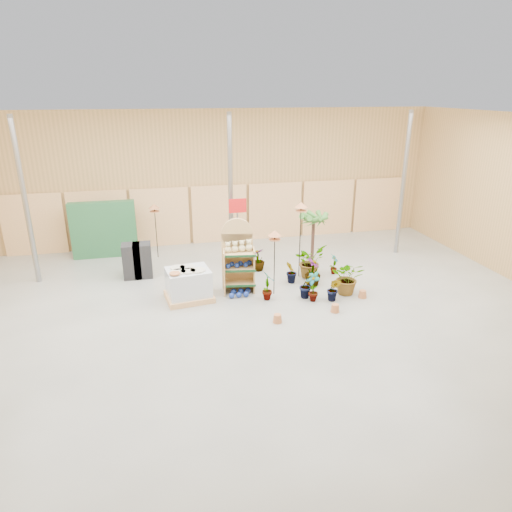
{
  "coord_description": "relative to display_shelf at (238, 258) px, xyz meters",
  "views": [
    {
      "loc": [
        -2.16,
        -9.34,
        5.07
      ],
      "look_at": [
        0.3,
        1.5,
        1.0
      ],
      "focal_mm": 32.0,
      "sensor_mm": 36.0,
      "label": 1
    }
  ],
  "objects": [
    {
      "name": "palm",
      "position": [
        2.61,
        1.5,
        0.55
      ],
      "size": [
        0.7,
        0.7,
        1.7
      ],
      "color": "#41291E",
      "rests_on": "ground"
    },
    {
      "name": "potted_plant_10",
      "position": [
        2.75,
        -0.87,
        -0.44
      ],
      "size": [
        1.04,
        0.98,
        0.92
      ],
      "primitive_type": "imported",
      "rotation": [
        0.0,
        0.0,
        5.89
      ],
      "color": "#397028",
      "rests_on": "ground"
    },
    {
      "name": "potted_plant_6",
      "position": [
        2.16,
        0.46,
        -0.42
      ],
      "size": [
        1.13,
        1.1,
        0.96
      ],
      "primitive_type": "imported",
      "rotation": [
        0.0,
        0.0,
        0.58
      ],
      "color": "#397028",
      "rests_on": "ground"
    },
    {
      "name": "potted_plant_4",
      "position": [
        2.92,
        0.49,
        -0.59
      ],
      "size": [
        0.37,
        0.4,
        0.62
      ],
      "primitive_type": "imported",
      "rotation": [
        0.0,
        0.0,
        0.98
      ],
      "color": "#397028",
      "rests_on": "ground"
    },
    {
      "name": "potted_plant_1",
      "position": [
        1.63,
        -0.86,
        -0.56
      ],
      "size": [
        0.4,
        0.33,
        0.68
      ],
      "primitive_type": "imported",
      "rotation": [
        0.0,
        0.0,
        0.08
      ],
      "color": "#397028",
      "rests_on": "ground"
    },
    {
      "name": "gazing_balls_floor",
      "position": [
        -0.03,
        -0.37,
        -0.82
      ],
      "size": [
        0.63,
        0.39,
        0.15
      ],
      "color": "navy",
      "rests_on": "ground"
    },
    {
      "name": "potted_plant_0",
      "position": [
        0.61,
        -0.77,
        -0.48
      ],
      "size": [
        0.3,
        0.44,
        0.83
      ],
      "primitive_type": "imported",
      "rotation": [
        0.0,
        0.0,
        1.56
      ],
      "color": "#397028",
      "rests_on": "ground"
    },
    {
      "name": "teddy_bears",
      "position": [
        0.03,
        -0.09,
        0.35
      ],
      "size": [
        0.73,
        0.19,
        0.31
      ],
      "color": "#D3C389",
      "rests_on": "display_shelf"
    },
    {
      "name": "potted_plant_11",
      "position": [
        0.84,
        1.25,
        -0.56
      ],
      "size": [
        0.53,
        0.53,
        0.68
      ],
      "primitive_type": "imported",
      "rotation": [
        0.0,
        0.0,
        3.82
      ],
      "color": "#397028",
      "rests_on": "ground"
    },
    {
      "name": "bird_table_back",
      "position": [
        -2.05,
        3.08,
        0.72
      ],
      "size": [
        0.34,
        0.34,
        1.75
      ],
      "color": "black",
      "rests_on": "ground"
    },
    {
      "name": "display_shelf",
      "position": [
        0.0,
        0.0,
        0.0
      ],
      "size": [
        0.9,
        0.64,
        1.97
      ],
      "rotation": [
        0.0,
        0.0,
        -0.16
      ],
      "color": "tan",
      "rests_on": "ground"
    },
    {
      "name": "potted_plant_9",
      "position": [
        2.23,
        -1.2,
        -0.58
      ],
      "size": [
        0.45,
        0.43,
        0.63
      ],
      "primitive_type": "imported",
      "rotation": [
        0.0,
        0.0,
        5.64
      ],
      "color": "#397028",
      "rests_on": "ground"
    },
    {
      "name": "charcoal_planters",
      "position": [
        -2.63,
        1.52,
        -0.4
      ],
      "size": [
        0.8,
        0.5,
        1.0
      ],
      "color": "black",
      "rests_on": "ground"
    },
    {
      "name": "bird_table_front",
      "position": [
        0.87,
        -0.45,
        0.72
      ],
      "size": [
        0.34,
        0.34,
        1.75
      ],
      "color": "black",
      "rests_on": "ground"
    },
    {
      "name": "trellis_stock",
      "position": [
        -3.66,
        3.51,
        0.0
      ],
      "size": [
        2.0,
        0.3,
        1.8
      ],
      "primitive_type": "cube",
      "color": "#235930",
      "rests_on": "ground"
    },
    {
      "name": "bird_table_right",
      "position": [
        1.88,
        0.56,
        1.13
      ],
      "size": [
        0.34,
        0.34,
        2.18
      ],
      "color": "black",
      "rests_on": "ground"
    },
    {
      "name": "offer_sign",
      "position": [
        0.24,
        1.29,
        0.67
      ],
      "size": [
        0.5,
        0.08,
        2.2
      ],
      "color": "gray",
      "rests_on": "ground"
    },
    {
      "name": "pallet_stack",
      "position": [
        -1.34,
        -0.29,
        -0.49
      ],
      "size": [
        1.27,
        1.1,
        0.85
      ],
      "rotation": [
        0.0,
        0.0,
        0.14
      ],
      "color": "tan",
      "rests_on": "ground"
    },
    {
      "name": "potted_plant_5",
      "position": [
        1.52,
        0.13,
        -0.57
      ],
      "size": [
        0.4,
        0.44,
        0.65
      ],
      "primitive_type": "imported",
      "rotation": [
        0.0,
        0.0,
        4.34
      ],
      "color": "#397028",
      "rests_on": "ground"
    },
    {
      "name": "gazing_balls_shelf",
      "position": [
        0.0,
        -0.11,
        -0.12
      ],
      "size": [
        0.72,
        0.25,
        0.14
      ],
      "color": "navy",
      "rests_on": "display_shelf"
    },
    {
      "name": "potted_plant_3",
      "position": [
        2.04,
        -0.14,
        -0.51
      ],
      "size": [
        0.54,
        0.54,
        0.77
      ],
      "primitive_type": "imported",
      "rotation": [
        0.0,
        0.0,
        1.26
      ],
      "color": "#397028",
      "rests_on": "ground"
    },
    {
      "name": "potted_plant_8",
      "position": [
        1.72,
        -1.07,
        -0.51
      ],
      "size": [
        0.41,
        0.48,
        0.78
      ],
      "primitive_type": "imported",
      "rotation": [
        0.0,
        0.0,
        5.07
      ],
      "color": "#397028",
      "rests_on": "ground"
    },
    {
      "name": "room",
      "position": [
        0.14,
        -0.78,
        1.32
      ],
      "size": [
        15.2,
        12.1,
        4.7
      ],
      "color": "slate",
      "rests_on": "ground"
    }
  ]
}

